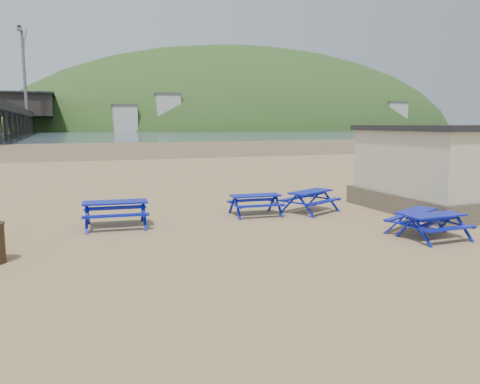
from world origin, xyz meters
name	(u,v)px	position (x,y,z in m)	size (l,w,h in m)	color
ground	(218,235)	(0.00, 0.00, 0.00)	(400.00, 400.00, 0.00)	tan
wet_sand	(94,147)	(0.00, 55.00, 0.00)	(400.00, 400.00, 0.00)	olive
sea	(74,133)	(0.00, 170.00, 0.01)	(400.00, 400.00, 0.00)	#445561
picnic_table_blue_a	(116,214)	(-2.63, 2.16, 0.41)	(2.09, 1.75, 0.82)	#011FB4
picnic_table_blue_b	(255,205)	(2.18, 2.41, 0.37)	(1.83, 1.51, 0.73)	#011FB4
picnic_table_blue_c	(310,202)	(4.29, 2.24, 0.39)	(2.33, 2.17, 0.78)	#011FB4
picnic_table_blue_e	(416,222)	(5.59, -1.77, 0.34)	(2.03, 1.89, 0.68)	#011FB4
picnic_table_blue_f	(435,227)	(5.53, -2.58, 0.36)	(1.73, 1.41, 0.71)	#011FB4
amenity_block	(470,167)	(10.50, 1.00, 1.57)	(7.40, 5.40, 3.15)	#665B4C
pier	(21,118)	(-17.99, 178.23, 5.46)	(24.00, 220.00, 39.29)	black
headland_town	(244,148)	(90.00, 229.68, -9.91)	(264.00, 144.00, 108.00)	#2D4C1E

